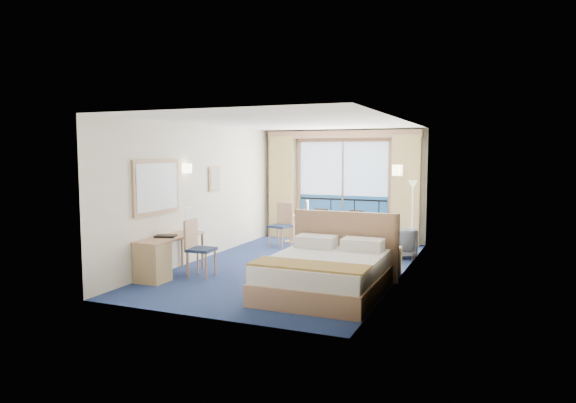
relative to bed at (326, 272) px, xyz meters
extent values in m
plane|color=navy|center=(-1.14, 1.52, -0.32)|extent=(6.50, 6.50, 0.00)
cube|color=beige|center=(-1.14, 4.78, 1.03)|extent=(4.00, 0.02, 2.70)
cube|color=beige|center=(-1.14, -1.74, 1.03)|extent=(4.00, 0.02, 2.70)
cube|color=beige|center=(-3.15, 1.52, 1.03)|extent=(0.02, 6.50, 2.70)
cube|color=beige|center=(0.87, 1.52, 1.03)|extent=(0.02, 6.50, 2.70)
cube|color=white|center=(-1.14, 1.52, 2.39)|extent=(4.00, 6.50, 0.02)
cube|color=navy|center=(-1.14, 4.74, 0.24)|extent=(2.20, 0.02, 1.08)
cube|color=silver|center=(-1.14, 4.74, 1.44)|extent=(2.20, 0.02, 1.32)
cube|color=#9D4C30|center=(-1.14, 4.74, -0.22)|extent=(2.20, 0.02, 0.20)
cube|color=black|center=(-1.14, 4.73, 0.68)|extent=(2.20, 0.02, 0.04)
cube|color=tan|center=(-1.14, 4.73, 2.14)|extent=(2.36, 0.03, 0.12)
cube|color=tan|center=(-2.29, 4.73, 0.88)|extent=(0.06, 0.03, 2.40)
cube|color=tan|center=(0.01, 4.73, 0.88)|extent=(0.06, 0.03, 2.40)
cube|color=silver|center=(-1.14, 4.73, 0.88)|extent=(0.05, 0.02, 2.40)
cube|color=#362718|center=(-0.79, 4.73, 0.08)|extent=(0.35, 0.02, 0.70)
cube|color=#362718|center=(-1.69, 4.73, 0.08)|extent=(0.35, 0.02, 0.70)
cube|color=#362718|center=(-1.19, 4.73, -0.02)|extent=(0.30, 0.02, 0.45)
cube|color=black|center=(-2.04, 4.73, 0.23)|extent=(0.02, 0.01, 0.90)
cube|color=black|center=(-1.44, 4.73, 0.23)|extent=(0.03, 0.01, 0.90)
cube|color=black|center=(-0.84, 4.73, 0.23)|extent=(0.03, 0.01, 0.90)
cube|color=black|center=(-0.24, 4.73, 0.23)|extent=(0.02, 0.01, 0.90)
cube|color=tan|center=(-2.69, 4.59, 0.95)|extent=(0.65, 0.22, 2.55)
cube|color=tan|center=(0.41, 4.59, 0.95)|extent=(0.65, 0.22, 2.55)
cube|color=tan|center=(-1.14, 4.62, 2.26)|extent=(3.80, 0.25, 0.18)
cube|color=tan|center=(-3.12, 0.02, 1.23)|extent=(0.04, 1.25, 0.95)
cube|color=#B1B9C4|center=(-3.09, 0.02, 1.23)|extent=(0.01, 1.12, 0.82)
cube|color=tan|center=(-3.12, 1.97, 1.28)|extent=(0.03, 0.42, 0.52)
cube|color=gray|center=(-3.10, 1.97, 1.28)|extent=(0.01, 0.34, 0.44)
cylinder|color=#FFE3B2|center=(-3.08, 0.92, 1.53)|extent=(0.18, 0.18, 0.18)
cylinder|color=#FFE3B2|center=(0.80, 1.37, 1.53)|extent=(0.18, 0.18, 0.18)
cube|color=tan|center=(0.00, -0.09, -0.17)|extent=(1.67, 2.09, 0.31)
cube|color=white|center=(0.00, -0.09, 0.12)|extent=(1.61, 2.03, 0.26)
cube|color=#B39145|center=(0.00, -0.77, 0.27)|extent=(1.65, 0.58, 0.03)
cube|color=white|center=(-0.40, 0.66, 0.35)|extent=(0.65, 0.42, 0.19)
cube|color=white|center=(0.40, 0.66, 0.35)|extent=(0.65, 0.42, 0.19)
cube|color=tan|center=(0.00, 1.01, 0.25)|extent=(1.83, 0.06, 1.15)
cube|color=tan|center=(0.65, 1.58, -0.08)|extent=(0.37, 0.36, 0.49)
cube|color=silver|center=(0.68, 1.55, 0.21)|extent=(0.21, 0.18, 0.08)
imported|color=#4F5760|center=(0.50, 3.17, -0.01)|extent=(0.87, 0.88, 0.62)
cylinder|color=silver|center=(0.65, 4.03, -0.31)|extent=(0.21, 0.21, 0.03)
cylinder|color=silver|center=(0.65, 4.03, 0.40)|extent=(0.02, 0.02, 1.45)
cone|color=beige|center=(0.65, 4.03, 1.13)|extent=(0.19, 0.19, 0.17)
cube|color=tan|center=(-2.88, 0.05, 0.35)|extent=(0.50, 1.46, 0.04)
cube|color=tan|center=(-2.88, -0.46, 0.00)|extent=(0.48, 0.44, 0.65)
cylinder|color=tan|center=(-3.11, 0.23, 0.00)|extent=(0.05, 0.05, 0.65)
cylinder|color=tan|center=(-2.66, 0.23, 0.00)|extent=(0.05, 0.05, 0.65)
cylinder|color=tan|center=(-3.11, 0.73, 0.00)|extent=(0.05, 0.05, 0.65)
cylinder|color=tan|center=(-2.66, 0.73, 0.00)|extent=(0.05, 0.05, 0.65)
cube|color=#212F4E|center=(-2.32, 0.17, 0.15)|extent=(0.45, 0.45, 0.05)
cube|color=tan|center=(-2.52, 0.15, 0.42)|extent=(0.07, 0.43, 0.51)
cylinder|color=tan|center=(-2.14, 0.01, -0.09)|extent=(0.04, 0.04, 0.46)
cylinder|color=tan|center=(-2.16, 0.35, -0.09)|extent=(0.04, 0.04, 0.46)
cylinder|color=tan|center=(-2.48, -0.02, -0.09)|extent=(0.04, 0.04, 0.46)
cylinder|color=tan|center=(-2.51, 0.33, -0.09)|extent=(0.04, 0.04, 0.46)
cube|color=black|center=(-2.93, -0.02, 0.38)|extent=(0.41, 0.36, 0.03)
cylinder|color=silver|center=(-2.90, 0.57, 0.39)|extent=(0.12, 0.12, 0.02)
cylinder|color=silver|center=(-2.90, 0.57, 0.58)|extent=(0.02, 0.02, 0.39)
cone|color=beige|center=(-2.90, 0.57, 0.78)|extent=(0.11, 0.11, 0.10)
cylinder|color=tan|center=(-2.15, 3.96, 0.31)|extent=(0.72, 0.72, 0.04)
cylinder|color=tan|center=(-2.15, 3.96, -0.01)|extent=(0.07, 0.07, 0.63)
cylinder|color=tan|center=(-2.15, 3.96, -0.31)|extent=(0.40, 0.40, 0.03)
cube|color=#212F4E|center=(-1.54, 3.91, 0.17)|extent=(0.55, 0.55, 0.05)
cube|color=tan|center=(-1.74, 3.86, 0.44)|extent=(0.16, 0.43, 0.52)
cylinder|color=tan|center=(-1.32, 3.79, -0.09)|extent=(0.04, 0.04, 0.47)
cylinder|color=tan|center=(-1.42, 4.13, -0.09)|extent=(0.04, 0.04, 0.47)
cylinder|color=tan|center=(-1.66, 3.69, -0.09)|extent=(0.04, 0.04, 0.47)
cylinder|color=tan|center=(-1.76, 4.03, -0.09)|extent=(0.04, 0.04, 0.47)
cube|color=#212F4E|center=(-2.18, 3.25, 0.16)|extent=(0.50, 0.50, 0.05)
cube|color=tan|center=(-2.14, 3.45, 0.42)|extent=(0.43, 0.12, 0.51)
cylinder|color=tan|center=(-2.38, 3.11, -0.09)|extent=(0.04, 0.04, 0.46)
cylinder|color=tan|center=(-2.04, 3.05, -0.09)|extent=(0.04, 0.04, 0.46)
cylinder|color=tan|center=(-2.32, 3.46, -0.09)|extent=(0.04, 0.04, 0.46)
cylinder|color=tan|center=(-1.98, 3.39, -0.09)|extent=(0.04, 0.04, 0.46)
camera|label=1|loc=(2.40, -7.33, 1.83)|focal=32.00mm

